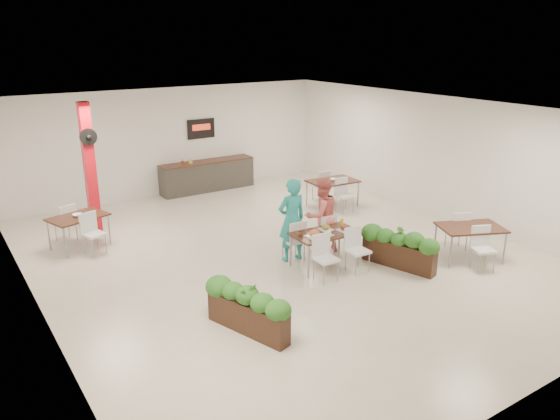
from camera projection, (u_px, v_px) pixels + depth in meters
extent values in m
plane|color=beige|center=(281.00, 255.00, 12.17)|extent=(12.00, 12.00, 0.00)
cube|color=white|center=(171.00, 141.00, 16.43)|extent=(10.00, 0.10, 3.20)
cube|color=white|center=(543.00, 290.00, 6.92)|extent=(10.00, 0.10, 3.20)
cube|color=white|center=(31.00, 230.00, 9.04)|extent=(0.10, 12.00, 3.20)
cube|color=white|center=(439.00, 157.00, 14.31)|extent=(0.10, 12.00, 3.20)
cube|color=white|center=(281.00, 110.00, 11.18)|extent=(10.00, 12.00, 0.04)
cube|color=red|center=(90.00, 169.00, 13.10)|extent=(0.25, 0.25, 3.20)
cylinder|color=black|center=(88.00, 137.00, 12.71)|extent=(0.40, 0.06, 0.40)
sphere|color=black|center=(89.00, 137.00, 12.68)|extent=(0.12, 0.12, 0.12)
cube|color=#302D2B|center=(207.00, 176.00, 17.03)|extent=(3.00, 0.60, 0.90)
cube|color=#331A11|center=(207.00, 162.00, 16.89)|extent=(3.00, 0.62, 0.04)
cube|color=black|center=(201.00, 129.00, 16.83)|extent=(0.90, 0.04, 0.60)
cube|color=red|center=(201.00, 127.00, 16.79)|extent=(0.60, 0.02, 0.18)
imported|color=maroon|center=(183.00, 161.00, 16.43)|extent=(0.09, 0.09, 0.19)
imported|color=gold|center=(190.00, 160.00, 16.56)|extent=(0.13, 0.13, 0.17)
cube|color=#331A11|center=(325.00, 233.00, 11.38)|extent=(1.43, 0.86, 0.04)
cylinder|color=gray|center=(309.00, 262.00, 10.90)|extent=(0.04, 0.04, 0.71)
cylinder|color=gray|center=(359.00, 249.00, 11.53)|extent=(0.04, 0.04, 0.71)
cylinder|color=gray|center=(290.00, 251.00, 11.46)|extent=(0.04, 0.04, 0.71)
cylinder|color=gray|center=(339.00, 239.00, 12.09)|extent=(0.04, 0.04, 0.71)
cube|color=white|center=(293.00, 240.00, 11.76)|extent=(0.44, 0.44, 0.05)
cube|color=white|center=(298.00, 232.00, 11.53)|extent=(0.42, 0.06, 0.45)
cylinder|color=gray|center=(296.00, 246.00, 12.05)|extent=(0.02, 0.02, 0.43)
cylinder|color=gray|center=(283.00, 249.00, 11.89)|extent=(0.02, 0.02, 0.43)
cylinder|color=gray|center=(304.00, 252.00, 11.78)|extent=(0.02, 0.02, 0.43)
cylinder|color=gray|center=(291.00, 255.00, 11.61)|extent=(0.02, 0.02, 0.43)
cube|color=white|center=(324.00, 234.00, 12.15)|extent=(0.44, 0.44, 0.05)
cube|color=white|center=(329.00, 226.00, 11.92)|extent=(0.42, 0.06, 0.45)
cylinder|color=gray|center=(325.00, 240.00, 12.45)|extent=(0.02, 0.02, 0.43)
cylinder|color=gray|center=(313.00, 243.00, 12.28)|extent=(0.02, 0.02, 0.43)
cylinder|color=gray|center=(334.00, 244.00, 12.17)|extent=(0.02, 0.02, 0.43)
cylinder|color=gray|center=(322.00, 247.00, 12.00)|extent=(0.02, 0.02, 0.43)
cube|color=white|center=(326.00, 259.00, 10.78)|extent=(0.44, 0.44, 0.05)
cube|color=white|center=(321.00, 244.00, 10.86)|extent=(0.42, 0.06, 0.45)
cylinder|color=gray|center=(324.00, 275.00, 10.63)|extent=(0.02, 0.02, 0.43)
cylinder|color=gray|center=(338.00, 271.00, 10.80)|extent=(0.02, 0.02, 0.43)
cylinder|color=gray|center=(314.00, 269.00, 10.91)|extent=(0.02, 0.02, 0.43)
cylinder|color=gray|center=(328.00, 265.00, 11.08)|extent=(0.02, 0.02, 0.43)
cube|color=white|center=(358.00, 251.00, 11.18)|extent=(0.44, 0.44, 0.05)
cube|color=white|center=(353.00, 237.00, 11.25)|extent=(0.42, 0.06, 0.45)
cylinder|color=gray|center=(356.00, 266.00, 11.03)|extent=(0.02, 0.02, 0.43)
cylinder|color=gray|center=(369.00, 263.00, 11.19)|extent=(0.02, 0.02, 0.43)
cylinder|color=gray|center=(346.00, 261.00, 11.30)|extent=(0.02, 0.02, 0.43)
cylinder|color=gray|center=(359.00, 257.00, 11.47)|extent=(0.02, 0.02, 0.43)
cube|color=white|center=(314.00, 236.00, 11.12)|extent=(0.31, 0.31, 0.01)
ellipsoid|color=#A74729|center=(314.00, 233.00, 11.10)|extent=(0.22, 0.22, 0.13)
cube|color=white|center=(326.00, 229.00, 11.52)|extent=(0.27, 0.27, 0.01)
ellipsoid|color=orange|center=(326.00, 227.00, 11.50)|extent=(0.18, 0.18, 0.11)
cube|color=white|center=(344.00, 230.00, 11.47)|extent=(0.27, 0.27, 0.01)
ellipsoid|color=#522210|center=(344.00, 228.00, 11.45)|extent=(0.16, 0.16, 0.10)
cube|color=white|center=(328.00, 235.00, 11.20)|extent=(0.19, 0.19, 0.01)
ellipsoid|color=white|center=(328.00, 233.00, 11.19)|extent=(0.12, 0.12, 0.07)
cylinder|color=yellow|center=(342.00, 222.00, 11.74)|extent=(0.07, 0.07, 0.15)
imported|color=brown|center=(301.00, 233.00, 11.17)|extent=(0.12, 0.12, 0.10)
imported|color=teal|center=(292.00, 220.00, 11.63)|extent=(0.68, 0.47, 1.82)
imported|color=#EC6F69|center=(321.00, 215.00, 12.06)|extent=(0.87, 0.69, 1.74)
cube|color=black|center=(248.00, 317.00, 8.94)|extent=(0.72, 1.62, 0.54)
ellipsoid|color=#1B4F16|center=(278.00, 308.00, 8.42)|extent=(0.40, 0.40, 0.32)
ellipsoid|color=#1B4F16|center=(262.00, 302.00, 8.62)|extent=(0.40, 0.40, 0.32)
ellipsoid|color=#1B4F16|center=(247.00, 296.00, 8.82)|extent=(0.40, 0.40, 0.32)
ellipsoid|color=#1B4F16|center=(233.00, 290.00, 9.02)|extent=(0.40, 0.40, 0.32)
ellipsoid|color=#1B4F16|center=(219.00, 285.00, 9.22)|extent=(0.40, 0.40, 0.32)
imported|color=#1B4F16|center=(247.00, 293.00, 8.81)|extent=(0.31, 0.27, 0.35)
cube|color=black|center=(399.00, 255.00, 11.44)|extent=(0.71, 1.63, 0.54)
ellipsoid|color=#1B4F16|center=(429.00, 245.00, 10.92)|extent=(0.40, 0.40, 0.32)
ellipsoid|color=#1B4F16|center=(414.00, 241.00, 11.12)|extent=(0.40, 0.40, 0.32)
ellipsoid|color=#1B4F16|center=(400.00, 238.00, 11.32)|extent=(0.40, 0.40, 0.32)
ellipsoid|color=#1B4F16|center=(386.00, 234.00, 11.53)|extent=(0.40, 0.40, 0.32)
ellipsoid|color=#1B4F16|center=(372.00, 231.00, 11.73)|extent=(0.40, 0.40, 0.32)
imported|color=#1B4F16|center=(400.00, 235.00, 11.31)|extent=(0.20, 0.20, 0.35)
cube|color=#331A11|center=(78.00, 217.00, 12.38)|extent=(1.42, 1.14, 0.04)
cylinder|color=gray|center=(65.00, 243.00, 11.88)|extent=(0.04, 0.04, 0.71)
cylinder|color=gray|center=(109.00, 229.00, 12.70)|extent=(0.04, 0.04, 0.71)
cylinder|color=gray|center=(49.00, 236.00, 12.30)|extent=(0.04, 0.04, 0.71)
cylinder|color=gray|center=(92.00, 223.00, 13.12)|extent=(0.04, 0.04, 0.71)
cube|color=white|center=(65.00, 223.00, 12.83)|extent=(0.52, 0.52, 0.05)
cube|color=white|center=(68.00, 215.00, 12.64)|extent=(0.41, 0.16, 0.45)
cylinder|color=gray|center=(69.00, 229.00, 13.13)|extent=(0.02, 0.02, 0.43)
cylinder|color=gray|center=(56.00, 233.00, 12.88)|extent=(0.02, 0.02, 0.43)
cylinder|color=gray|center=(77.00, 232.00, 12.93)|extent=(0.02, 0.02, 0.43)
cylinder|color=gray|center=(63.00, 236.00, 12.68)|extent=(0.02, 0.02, 0.43)
cube|color=white|center=(94.00, 234.00, 12.11)|extent=(0.52, 0.52, 0.05)
cube|color=white|center=(88.00, 222.00, 12.15)|extent=(0.41, 0.16, 0.45)
cylinder|color=gray|center=(93.00, 248.00, 11.95)|extent=(0.02, 0.02, 0.43)
cylinder|color=gray|center=(106.00, 244.00, 12.20)|extent=(0.02, 0.02, 0.43)
cylinder|color=gray|center=(84.00, 245.00, 12.16)|extent=(0.02, 0.02, 0.43)
cylinder|color=gray|center=(97.00, 240.00, 12.41)|extent=(0.02, 0.02, 0.43)
imported|color=white|center=(77.00, 215.00, 12.37)|extent=(0.22, 0.22, 0.05)
cube|color=#331A11|center=(333.00, 181.00, 15.39)|extent=(1.41, 0.99, 0.04)
cylinder|color=gray|center=(322.00, 200.00, 14.89)|extent=(0.04, 0.04, 0.71)
cylinder|color=gray|center=(358.00, 194.00, 15.47)|extent=(0.04, 0.04, 0.71)
cylinder|color=gray|center=(307.00, 193.00, 15.54)|extent=(0.04, 0.04, 0.71)
cylinder|color=gray|center=(342.00, 188.00, 16.12)|extent=(0.04, 0.04, 0.71)
cube|color=white|center=(321.00, 186.00, 15.97)|extent=(0.45, 0.45, 0.05)
cube|color=white|center=(325.00, 179.00, 15.74)|extent=(0.42, 0.07, 0.45)
cylinder|color=gray|center=(322.00, 191.00, 16.27)|extent=(0.02, 0.02, 0.43)
cylinder|color=gray|center=(313.00, 193.00, 16.11)|extent=(0.02, 0.02, 0.43)
cylinder|color=gray|center=(329.00, 194.00, 15.98)|extent=(0.02, 0.02, 0.43)
cylinder|color=gray|center=(319.00, 196.00, 15.82)|extent=(0.02, 0.02, 0.43)
cube|color=white|center=(345.00, 196.00, 14.98)|extent=(0.45, 0.45, 0.05)
cube|color=white|center=(341.00, 185.00, 15.06)|extent=(0.42, 0.07, 0.45)
cylinder|color=gray|center=(343.00, 207.00, 14.83)|extent=(0.02, 0.02, 0.43)
cylinder|color=gray|center=(353.00, 205.00, 14.99)|extent=(0.02, 0.02, 0.43)
cylinder|color=gray|center=(336.00, 203.00, 15.11)|extent=(0.02, 0.02, 0.43)
cylinder|color=gray|center=(346.00, 202.00, 15.27)|extent=(0.02, 0.02, 0.43)
imported|color=white|center=(333.00, 180.00, 15.38)|extent=(0.22, 0.22, 0.05)
cube|color=#331A11|center=(471.00, 227.00, 11.72)|extent=(1.58, 1.36, 0.04)
cylinder|color=gray|center=(451.00, 252.00, 11.38)|extent=(0.04, 0.04, 0.71)
cylinder|color=gray|center=(505.00, 249.00, 11.56)|extent=(0.04, 0.04, 0.71)
cylinder|color=gray|center=(435.00, 239.00, 12.10)|extent=(0.04, 0.04, 0.71)
cylinder|color=gray|center=(486.00, 236.00, 12.28)|extent=(0.04, 0.04, 0.71)
cube|color=white|center=(457.00, 230.00, 12.37)|extent=(0.56, 0.56, 0.05)
cube|color=white|center=(462.00, 223.00, 12.11)|extent=(0.40, 0.21, 0.45)
cylinder|color=gray|center=(459.00, 237.00, 12.62)|extent=(0.02, 0.02, 0.43)
cylinder|color=gray|center=(445.00, 238.00, 12.57)|extent=(0.02, 0.02, 0.43)
cylinder|color=gray|center=(466.00, 242.00, 12.31)|extent=(0.02, 0.02, 0.43)
cylinder|color=gray|center=(452.00, 243.00, 12.25)|extent=(0.02, 0.02, 0.43)
cube|color=white|center=(484.00, 250.00, 11.24)|extent=(0.56, 0.56, 0.05)
cube|color=white|center=(480.00, 235.00, 11.34)|extent=(0.40, 0.21, 0.45)
cylinder|color=gray|center=(479.00, 264.00, 11.13)|extent=(0.02, 0.02, 0.43)
cylinder|color=gray|center=(494.00, 263.00, 11.18)|extent=(0.02, 0.02, 0.43)
cylinder|color=gray|center=(471.00, 258.00, 11.45)|extent=(0.02, 0.02, 0.43)
cylinder|color=gray|center=(486.00, 257.00, 11.50)|extent=(0.02, 0.02, 0.43)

